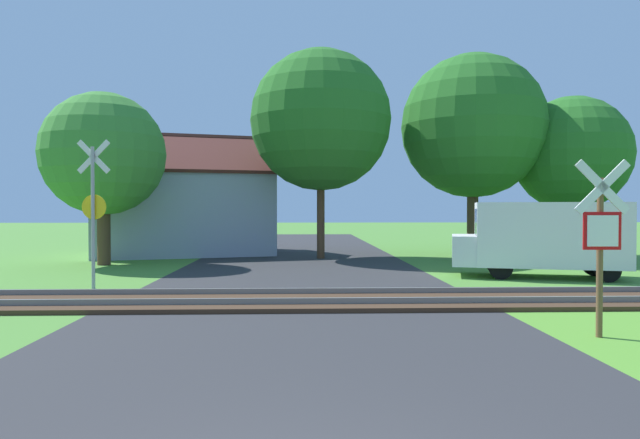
{
  "coord_description": "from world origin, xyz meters",
  "views": [
    {
      "loc": [
        0.03,
        -3.43,
        2.06
      ],
      "look_at": [
        0.5,
        9.96,
        1.8
      ],
      "focal_mm": 32.0,
      "sensor_mm": 36.0,
      "label": 1
    }
  ],
  "objects_px": {
    "stop_sign_near": "(601,237)",
    "mail_truck": "(543,236)",
    "tree_right": "(473,126)",
    "tree_left": "(103,154)",
    "tree_far": "(572,154)",
    "crossing_sign_far": "(93,204)",
    "house": "(183,210)",
    "tree_center": "(321,120)"
  },
  "relations": [
    {
      "from": "stop_sign_near",
      "to": "mail_truck",
      "type": "bearing_deg",
      "value": -105.8
    },
    {
      "from": "tree_right",
      "to": "tree_left",
      "type": "bearing_deg",
      "value": -168.07
    },
    {
      "from": "tree_right",
      "to": "tree_far",
      "type": "bearing_deg",
      "value": -1.12
    },
    {
      "from": "crossing_sign_far",
      "to": "mail_truck",
      "type": "height_order",
      "value": "crossing_sign_far"
    },
    {
      "from": "crossing_sign_far",
      "to": "house",
      "type": "distance_m",
      "value": 11.35
    },
    {
      "from": "stop_sign_near",
      "to": "tree_center",
      "type": "bearing_deg",
      "value": -73.4
    },
    {
      "from": "house",
      "to": "tree_far",
      "type": "xyz_separation_m",
      "value": [
        16.94,
        -2.15,
        2.39
      ]
    },
    {
      "from": "crossing_sign_far",
      "to": "tree_right",
      "type": "distance_m",
      "value": 16.05
    },
    {
      "from": "tree_center",
      "to": "crossing_sign_far",
      "type": "bearing_deg",
      "value": -125.25
    },
    {
      "from": "house",
      "to": "tree_far",
      "type": "bearing_deg",
      "value": -22.63
    },
    {
      "from": "tree_center",
      "to": "tree_right",
      "type": "bearing_deg",
      "value": 5.12
    },
    {
      "from": "stop_sign_near",
      "to": "mail_truck",
      "type": "distance_m",
      "value": 8.23
    },
    {
      "from": "stop_sign_near",
      "to": "tree_center",
      "type": "height_order",
      "value": "tree_center"
    },
    {
      "from": "tree_right",
      "to": "tree_left",
      "type": "relative_size",
      "value": 1.37
    },
    {
      "from": "house",
      "to": "tree_left",
      "type": "height_order",
      "value": "tree_left"
    },
    {
      "from": "stop_sign_near",
      "to": "tree_far",
      "type": "xyz_separation_m",
      "value": [
        6.83,
        15.11,
        2.77
      ]
    },
    {
      "from": "house",
      "to": "tree_far",
      "type": "relative_size",
      "value": 1.34
    },
    {
      "from": "house",
      "to": "mail_truck",
      "type": "xyz_separation_m",
      "value": [
        12.57,
        -9.41,
        -0.75
      ]
    },
    {
      "from": "mail_truck",
      "to": "tree_right",
      "type": "bearing_deg",
      "value": 13.95
    },
    {
      "from": "stop_sign_near",
      "to": "tree_right",
      "type": "xyz_separation_m",
      "value": [
        2.59,
        15.19,
        3.94
      ]
    },
    {
      "from": "stop_sign_near",
      "to": "house",
      "type": "relative_size",
      "value": 0.31
    },
    {
      "from": "tree_center",
      "to": "tree_far",
      "type": "distance_m",
      "value": 10.84
    },
    {
      "from": "tree_left",
      "to": "tree_right",
      "type": "bearing_deg",
      "value": 11.93
    },
    {
      "from": "tree_far",
      "to": "stop_sign_near",
      "type": "bearing_deg",
      "value": -114.32
    },
    {
      "from": "tree_center",
      "to": "tree_right",
      "type": "distance_m",
      "value": 6.54
    },
    {
      "from": "tree_center",
      "to": "mail_truck",
      "type": "xyz_separation_m",
      "value": [
        6.37,
        -6.76,
        -4.45
      ]
    },
    {
      "from": "tree_left",
      "to": "mail_truck",
      "type": "distance_m",
      "value": 15.26
    },
    {
      "from": "mail_truck",
      "to": "crossing_sign_far",
      "type": "bearing_deg",
      "value": 113.78
    },
    {
      "from": "stop_sign_near",
      "to": "house",
      "type": "bearing_deg",
      "value": -58.05
    },
    {
      "from": "crossing_sign_far",
      "to": "house",
      "type": "height_order",
      "value": "house"
    },
    {
      "from": "tree_left",
      "to": "stop_sign_near",
      "type": "bearing_deg",
      "value": -45.48
    },
    {
      "from": "tree_far",
      "to": "crossing_sign_far",
      "type": "bearing_deg",
      "value": -151.44
    },
    {
      "from": "stop_sign_near",
      "to": "house",
      "type": "height_order",
      "value": "house"
    },
    {
      "from": "stop_sign_near",
      "to": "tree_far",
      "type": "bearing_deg",
      "value": -112.74
    },
    {
      "from": "tree_center",
      "to": "mail_truck",
      "type": "distance_m",
      "value": 10.3
    },
    {
      "from": "crossing_sign_far",
      "to": "house",
      "type": "relative_size",
      "value": 0.42
    },
    {
      "from": "tree_left",
      "to": "tree_center",
      "type": "bearing_deg",
      "value": 17.24
    },
    {
      "from": "tree_center",
      "to": "house",
      "type": "bearing_deg",
      "value": 156.82
    },
    {
      "from": "stop_sign_near",
      "to": "tree_far",
      "type": "relative_size",
      "value": 0.41
    },
    {
      "from": "stop_sign_near",
      "to": "tree_left",
      "type": "xyz_separation_m",
      "value": [
        -11.92,
        12.12,
        2.42
      ]
    },
    {
      "from": "house",
      "to": "tree_right",
      "type": "distance_m",
      "value": 13.36
    },
    {
      "from": "tree_left",
      "to": "mail_truck",
      "type": "bearing_deg",
      "value": -16.57
    }
  ]
}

